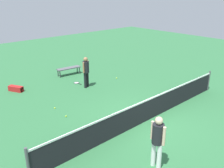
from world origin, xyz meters
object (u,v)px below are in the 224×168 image
player_near_side (86,70)px  equipment_bag (16,89)px  tennis_racket_near_player (77,83)px  courtside_bench (69,69)px  player_far_side (158,138)px  tennis_ball_by_net (66,116)px  tennis_ball_midcourt (117,78)px  tennis_ball_near_player (55,108)px

player_near_side → equipment_bag: 3.80m
tennis_racket_near_player → player_near_side: bearing=93.4°
tennis_racket_near_player → courtside_bench: courtside_bench is taller
player_far_side → player_near_side: bearing=-109.5°
tennis_racket_near_player → equipment_bag: 3.26m
tennis_ball_by_net → tennis_ball_midcourt: 5.31m
tennis_ball_midcourt → tennis_racket_near_player: bearing=-23.6°
equipment_bag → player_far_side: bearing=94.9°
tennis_ball_near_player → equipment_bag: 3.22m
tennis_ball_by_net → courtside_bench: (-3.12, -4.61, 0.38)m
tennis_ball_by_net → equipment_bag: 4.21m
tennis_ball_near_player → equipment_bag: size_ratio=0.08×
tennis_ball_by_net → equipment_bag: equipment_bag is taller
player_far_side → tennis_ball_near_player: 5.61m
player_near_side → tennis_ball_by_net: 3.61m
player_near_side → tennis_ball_midcourt: bearing=177.6°
player_near_side → tennis_ball_midcourt: size_ratio=25.76×
tennis_ball_near_player → equipment_bag: (0.45, -3.19, 0.11)m
tennis_ball_by_net → courtside_bench: courtside_bench is taller
tennis_ball_by_net → player_near_side: bearing=-141.0°
player_near_side → tennis_ball_by_net: player_near_side is taller
courtside_bench → tennis_ball_midcourt: bearing=125.0°
player_far_side → tennis_racket_near_player: (-2.32, -7.58, -1.00)m
player_near_side → tennis_ball_near_player: bearing=24.0°
tennis_ball_midcourt → equipment_bag: 5.69m
player_near_side → tennis_ball_midcourt: player_near_side is taller
player_far_side → tennis_ball_midcourt: size_ratio=25.76×
tennis_ball_midcourt → tennis_ball_by_net: bearing=23.3°
tennis_ball_by_net → player_far_side: bearing=94.1°
equipment_bag → tennis_ball_by_net: bearing=95.7°
tennis_racket_near_player → tennis_ball_midcourt: tennis_ball_midcourt is taller
player_near_side → tennis_ball_near_player: 3.07m
tennis_racket_near_player → equipment_bag: equipment_bag is taller
player_far_side → equipment_bag: bearing=-85.1°
tennis_racket_near_player → courtside_bench: size_ratio=0.39×
tennis_racket_near_player → tennis_ball_near_player: tennis_ball_near_player is taller
courtside_bench → equipment_bag: 3.57m
player_far_side → tennis_ball_near_player: size_ratio=25.76×
player_far_side → tennis_ball_by_net: player_far_side is taller
tennis_ball_near_player → courtside_bench: courtside_bench is taller
courtside_bench → player_far_side: bearing=73.0°
player_near_side → tennis_ball_midcourt: (-2.18, 0.09, -0.98)m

